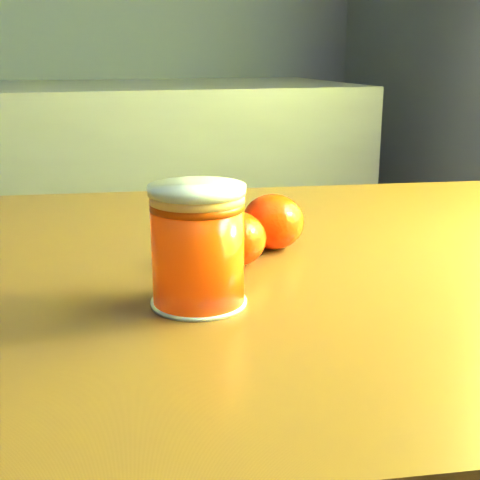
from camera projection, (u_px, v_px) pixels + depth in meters
name	position (u px, v px, depth m)	size (l,w,h in m)	color
table	(270.00, 349.00, 0.71)	(1.13, 0.86, 0.78)	brown
juice_glass	(198.00, 247.00, 0.55)	(0.08, 0.08, 0.10)	#FE3C05
orange_front	(235.00, 239.00, 0.66)	(0.06, 0.06, 0.05)	#FF3105
orange_back	(273.00, 222.00, 0.71)	(0.07, 0.07, 0.06)	#FF3105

